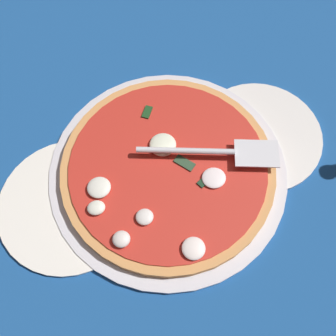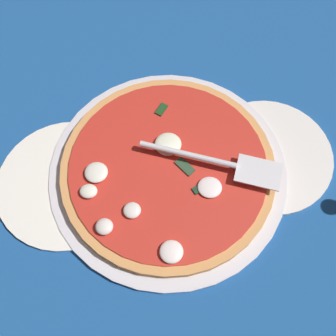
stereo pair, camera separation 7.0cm
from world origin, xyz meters
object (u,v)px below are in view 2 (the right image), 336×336
object	(u,v)px
pizza_server	(216,162)
dinner_plate_left	(268,155)
pizza	(167,169)
dinner_plate_right	(67,183)

from	to	relation	value
pizza_server	dinner_plate_left	bearing A→B (deg)	33.63
pizza	pizza_server	world-z (taller)	pizza_server
pizza	pizza_server	distance (cm)	8.50
pizza_server	pizza	bearing A→B (deg)	-163.97
dinner_plate_right	pizza	world-z (taller)	pizza
dinner_plate_left	dinner_plate_right	size ratio (longest dim) A/B	0.94
dinner_plate_left	dinner_plate_right	xyz separation A→B (cm)	(35.03, 6.42, 0.00)
dinner_plate_left	pizza	distance (cm)	18.38
pizza	pizza_server	xyz separation A→B (cm)	(-8.11, -0.41, 2.51)
dinner_plate_left	pizza_server	bearing A→B (deg)	20.46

